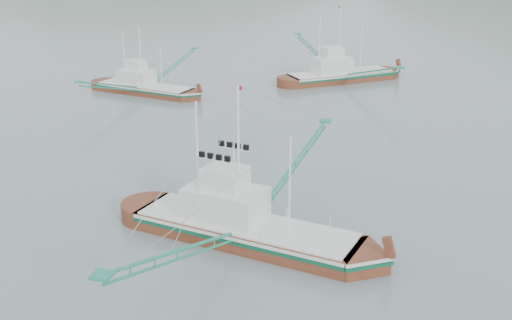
# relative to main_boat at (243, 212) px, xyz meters

# --- Properties ---
(ground) EXTENTS (1200.00, 1200.00, 0.00)m
(ground) POSITION_rel_main_boat_xyz_m (-0.85, 0.26, -1.96)
(ground) COLOR slate
(ground) RESTS_ON ground
(main_boat) EXTENTS (15.37, 26.59, 10.90)m
(main_boat) POSITION_rel_main_boat_xyz_m (0.00, 0.00, 0.00)
(main_boat) COLOR #5D2813
(main_boat) RESTS_ON ground
(bg_boat_left) EXTENTS (12.81, 22.16, 9.09)m
(bg_boat_left) POSITION_rel_main_boat_xyz_m (-22.24, 34.21, -0.36)
(bg_boat_left) COLOR #5D2813
(bg_boat_left) RESTS_ON ground
(bg_boat_far) EXTENTS (19.68, 22.72, 10.44)m
(bg_boat_far) POSITION_rel_main_boat_xyz_m (-0.28, 46.77, 0.27)
(bg_boat_far) COLOR #5D2813
(bg_boat_far) RESTS_ON ground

